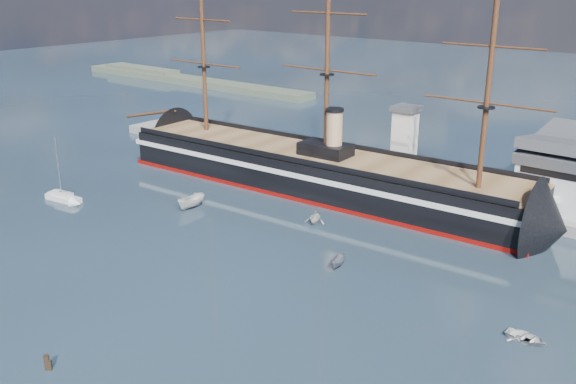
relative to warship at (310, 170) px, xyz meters
The scene contains 11 objects.
ground 23.18m from the warship, 61.18° to the right, with size 600.00×600.00×0.00m, color #1D262E.
quay 26.71m from the warship, 37.30° to the left, with size 180.00×18.00×2.00m, color slate.
quay_tower 19.95m from the warship, 42.87° to the left, with size 5.00×5.00×15.00m.
shoreline 148.57m from the warship, 149.68° to the left, with size 120.00×10.00×4.00m.
warship is the anchor object (origin of this frame).
sailboat 49.08m from the warship, 131.65° to the right, with size 8.24×3.44×12.78m.
motorboat_a 25.99m from the warship, 113.14° to the right, with size 7.61×2.79×3.05m, color silver.
motorboat_c 37.76m from the warship, 46.06° to the right, with size 5.08×1.86×2.03m, color slate.
motorboat_d 19.73m from the warship, 49.88° to the right, with size 6.56×2.84×2.41m, color beige.
motorboat_e 62.98m from the warship, 28.03° to the right, with size 3.05×1.22×1.43m, color silver.
piling_near_mid 71.28m from the warship, 76.86° to the right, with size 0.64×0.64×2.52m, color black.
Camera 1 is at (65.07, -39.75, 42.04)m, focal length 40.00 mm.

